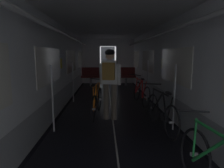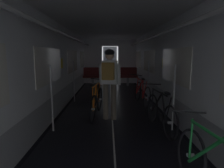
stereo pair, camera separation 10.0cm
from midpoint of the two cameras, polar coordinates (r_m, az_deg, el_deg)
train_car_shell at (r=5.45m, az=-0.66°, el=9.64°), size 3.14×12.34×2.57m
bench_seat_far_left at (r=10.00m, az=-6.52°, el=2.69°), size 0.98×0.51×0.95m
bench_seat_far_right at (r=10.03m, az=3.80°, el=2.74°), size 0.98×0.51×0.95m
bicycle_red at (r=6.35m, az=8.10°, el=-2.54°), size 0.50×1.70×0.96m
bicycle_black at (r=4.32m, az=13.59°, el=-8.04°), size 0.44×1.69×0.94m
person_cyclist_aisle at (r=4.69m, az=-1.27°, el=2.12°), size 0.56×0.44×1.73m
bicycle_orange_in_aisle at (r=5.08m, az=-5.09°, el=-5.28°), size 0.44×1.69×0.94m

